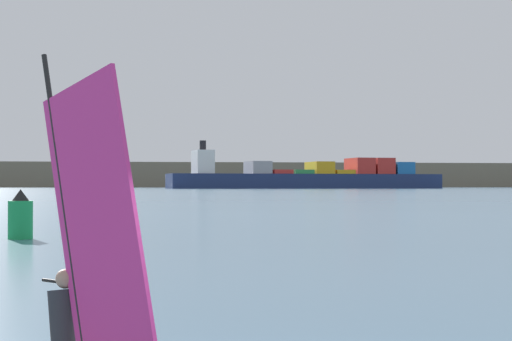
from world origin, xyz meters
name	(u,v)px	position (x,y,z in m)	size (l,w,h in m)	color
windsurfer	(73,308)	(-2.31, 0.21, 0.97)	(2.70, 2.33, 3.89)	orange
cargo_ship	(309,177)	(-11.89, 565.77, 7.38)	(175.50, 85.10, 29.68)	navy
distant_headland	(223,177)	(-124.71, 1050.18, 11.46)	(1230.43, 496.29, 22.91)	#756B56
channel_buoy	(20,217)	(-12.75, 28.32, 0.96)	(1.06, 1.06, 2.15)	#19994C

